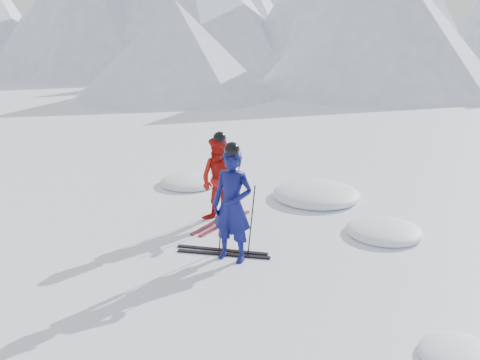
% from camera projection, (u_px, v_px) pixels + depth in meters
% --- Properties ---
extents(ground, '(160.00, 160.00, 0.00)m').
position_uv_depth(ground, '(315.00, 258.00, 8.98)').
color(ground, white).
rests_on(ground, ground).
extents(skier_blue, '(0.74, 0.49, 2.00)m').
position_uv_depth(skier_blue, '(232.00, 206.00, 8.67)').
color(skier_blue, '#0D1053').
rests_on(skier_blue, ground).
extents(skier_red, '(0.98, 0.81, 1.83)m').
position_uv_depth(skier_red, '(220.00, 181.00, 10.36)').
color(skier_red, '#AD130D').
rests_on(skier_red, ground).
extents(pole_blue_left, '(0.13, 0.09, 1.33)m').
position_uv_depth(pole_blue_left, '(221.00, 218.00, 9.02)').
color(pole_blue_left, black).
rests_on(pole_blue_left, ground).
extents(pole_blue_right, '(0.13, 0.08, 1.33)m').
position_uv_depth(pole_blue_right, '(251.00, 221.00, 8.88)').
color(pole_blue_right, black).
rests_on(pole_blue_right, ground).
extents(pole_red_left, '(0.12, 0.10, 1.22)m').
position_uv_depth(pole_red_left, '(213.00, 190.00, 10.79)').
color(pole_red_left, black).
rests_on(pole_red_left, ground).
extents(pole_red_right, '(0.12, 0.09, 1.22)m').
position_uv_depth(pole_red_right, '(236.00, 195.00, 10.46)').
color(pole_red_right, black).
rests_on(pole_red_right, ground).
extents(ski_worn_left, '(0.25, 1.70, 0.03)m').
position_uv_depth(ski_worn_left, '(215.00, 221.00, 10.67)').
color(ski_worn_left, black).
rests_on(ski_worn_left, ground).
extents(ski_worn_right, '(0.37, 1.69, 0.03)m').
position_uv_depth(ski_worn_right, '(226.00, 223.00, 10.57)').
color(ski_worn_right, black).
rests_on(ski_worn_right, ground).
extents(ski_loose_a, '(1.68, 0.45, 0.03)m').
position_uv_depth(ski_loose_a, '(222.00, 250.00, 9.29)').
color(ski_loose_a, black).
rests_on(ski_loose_a, ground).
extents(ski_loose_b, '(1.67, 0.51, 0.03)m').
position_uv_depth(ski_loose_b, '(223.00, 254.00, 9.12)').
color(ski_loose_b, black).
rests_on(ski_loose_b, ground).
extents(snow_lumps, '(8.05, 6.80, 0.46)m').
position_uv_depth(snow_lumps, '(301.00, 206.00, 11.63)').
color(snow_lumps, white).
rests_on(snow_lumps, ground).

